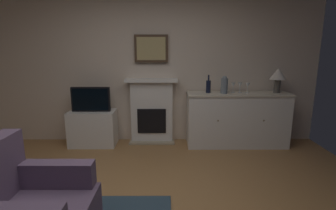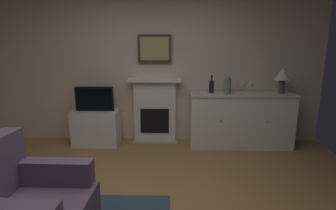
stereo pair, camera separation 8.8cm
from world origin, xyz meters
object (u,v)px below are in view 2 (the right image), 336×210
at_px(wine_glass_center, 244,86).
at_px(tv_cabinet, 97,127).
at_px(tv_set, 94,99).
at_px(table_lamp, 283,76).
at_px(fireplace_unit, 155,111).
at_px(wine_bottle, 211,86).
at_px(vase_decorative, 228,85).
at_px(wine_glass_right, 251,86).
at_px(wine_glass_left, 237,86).
at_px(sideboard_cabinet, 240,120).
at_px(armchair, 25,209).
at_px(framed_picture, 155,49).

xyz_separation_m(wine_glass_center, tv_cabinet, (-2.42, -0.01, -0.72)).
bearing_deg(tv_set, table_lamp, 0.16).
bearing_deg(wine_glass_center, fireplace_unit, 174.15).
height_order(fireplace_unit, tv_set, fireplace_unit).
xyz_separation_m(wine_bottle, wine_glass_center, (0.52, 0.02, 0.01)).
height_order(wine_bottle, vase_decorative, wine_bottle).
bearing_deg(wine_glass_right, tv_set, 179.83).
bearing_deg(wine_glass_left, wine_glass_center, 2.09).
bearing_deg(sideboard_cabinet, wine_glass_center, 45.93).
bearing_deg(armchair, framed_picture, 72.75).
xyz_separation_m(wine_glass_left, wine_glass_right, (0.22, -0.04, 0.00)).
distance_m(table_lamp, wine_bottle, 1.12).
height_order(fireplace_unit, vase_decorative, vase_decorative).
bearing_deg(wine_glass_right, table_lamp, 1.86).
height_order(sideboard_cabinet, tv_cabinet, sideboard_cabinet).
bearing_deg(vase_decorative, tv_cabinet, 178.26).
relative_size(framed_picture, vase_decorative, 1.96).
bearing_deg(wine_glass_center, tv_set, -179.10).
distance_m(tv_set, armchair, 2.40).
distance_m(framed_picture, wine_glass_right, 1.67).
relative_size(sideboard_cabinet, tv_cabinet, 2.21).
bearing_deg(framed_picture, wine_glass_left, -8.41).
distance_m(fireplace_unit, table_lamp, 2.13).
bearing_deg(tv_set, framed_picture, 13.31).
bearing_deg(wine_glass_center, armchair, -133.12).
relative_size(wine_glass_left, tv_set, 0.27).
bearing_deg(wine_bottle, tv_set, -179.48).
relative_size(fireplace_unit, wine_glass_right, 6.67).
xyz_separation_m(framed_picture, tv_cabinet, (-0.97, -0.21, -1.29)).
height_order(wine_glass_right, armchair, wine_glass_right).
distance_m(fireplace_unit, armchair, 2.68).
xyz_separation_m(vase_decorative, tv_cabinet, (-2.14, 0.06, -0.73)).
bearing_deg(armchair, wine_glass_right, 44.97).
bearing_deg(sideboard_cabinet, wine_bottle, 178.92).
height_order(fireplace_unit, sideboard_cabinet, fireplace_unit).
xyz_separation_m(framed_picture, tv_set, (-0.97, -0.23, -0.80)).
relative_size(table_lamp, vase_decorative, 1.42).
height_order(wine_glass_right, tv_set, wine_glass_right).
bearing_deg(fireplace_unit, armchair, -107.54).
height_order(sideboard_cabinet, wine_glass_right, wine_glass_right).
relative_size(wine_glass_left, wine_glass_center, 1.00).
height_order(fireplace_unit, wine_bottle, wine_bottle).
bearing_deg(wine_glass_left, table_lamp, -2.10).
xyz_separation_m(table_lamp, vase_decorative, (-0.86, -0.05, -0.14)).
bearing_deg(table_lamp, fireplace_unit, 175.01).
relative_size(wine_bottle, tv_set, 0.47).
height_order(framed_picture, wine_bottle, framed_picture).
relative_size(wine_bottle, armchair, 0.32).
distance_m(sideboard_cabinet, tv_cabinet, 2.39).
xyz_separation_m(wine_glass_center, vase_decorative, (-0.27, -0.08, 0.02)).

